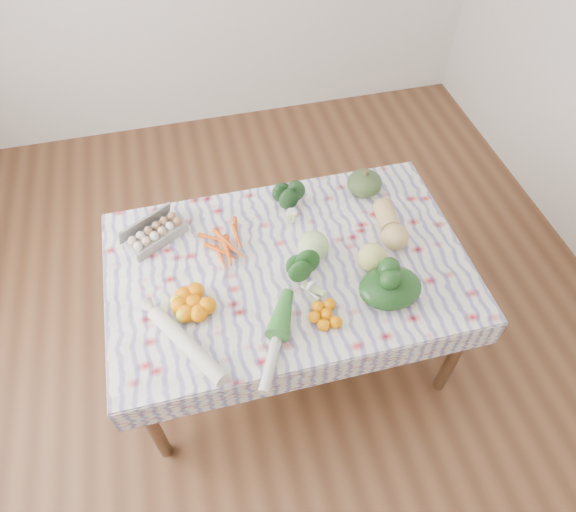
% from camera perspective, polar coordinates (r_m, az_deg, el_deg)
% --- Properties ---
extents(ground, '(4.50, 4.50, 0.00)m').
position_cam_1_polar(ground, '(3.01, 0.00, -9.85)').
color(ground, '#55321D').
rests_on(ground, ground).
extents(dining_table, '(1.60, 1.00, 0.75)m').
position_cam_1_polar(dining_table, '(2.44, 0.00, -2.09)').
color(dining_table, brown).
rests_on(dining_table, ground).
extents(tablecloth, '(1.66, 1.06, 0.01)m').
position_cam_1_polar(tablecloth, '(2.38, 0.00, -0.97)').
color(tablecloth, white).
rests_on(tablecloth, dining_table).
extents(egg_carton, '(0.31, 0.25, 0.08)m').
position_cam_1_polar(egg_carton, '(2.51, -14.41, 2.26)').
color(egg_carton, gray).
rests_on(egg_carton, tablecloth).
extents(carrot_bunch, '(0.28, 0.27, 0.04)m').
position_cam_1_polar(carrot_bunch, '(2.43, -6.67, 1.24)').
color(carrot_bunch, '#E65411').
rests_on(carrot_bunch, tablecloth).
extents(kale_bunch, '(0.17, 0.16, 0.12)m').
position_cam_1_polar(kale_bunch, '(2.55, 0.47, 5.98)').
color(kale_bunch, '#163617').
rests_on(kale_bunch, tablecloth).
extents(kabocha_squash, '(0.23, 0.23, 0.12)m').
position_cam_1_polar(kabocha_squash, '(2.68, 8.51, 8.01)').
color(kabocha_squash, '#3E572C').
rests_on(kabocha_squash, tablecloth).
extents(cabbage, '(0.17, 0.17, 0.14)m').
position_cam_1_polar(cabbage, '(2.35, 2.82, 1.13)').
color(cabbage, '#AFD284').
rests_on(cabbage, tablecloth).
extents(butternut_squash, '(0.15, 0.29, 0.13)m').
position_cam_1_polar(butternut_squash, '(2.49, 11.35, 3.52)').
color(butternut_squash, tan).
rests_on(butternut_squash, tablecloth).
extents(orange_cluster, '(0.32, 0.32, 0.08)m').
position_cam_1_polar(orange_cluster, '(2.23, -10.43, -5.09)').
color(orange_cluster, '#FE8300').
rests_on(orange_cluster, tablecloth).
extents(broccoli, '(0.21, 0.21, 0.11)m').
position_cam_1_polar(broccoli, '(2.26, 1.70, -2.39)').
color(broccoli, '#184818').
rests_on(broccoli, tablecloth).
extents(mandarin_cluster, '(0.18, 0.18, 0.06)m').
position_cam_1_polar(mandarin_cluster, '(2.19, 4.33, -6.43)').
color(mandarin_cluster, orange).
rests_on(mandarin_cluster, tablecloth).
extents(grapefruit, '(0.14, 0.14, 0.13)m').
position_cam_1_polar(grapefruit, '(2.34, 9.30, -0.14)').
color(grapefruit, '#CDD067').
rests_on(grapefruit, tablecloth).
extents(spinach_bag, '(0.33, 0.29, 0.12)m').
position_cam_1_polar(spinach_bag, '(2.26, 11.28, -3.48)').
color(spinach_bag, '#133312').
rests_on(spinach_bag, tablecloth).
extents(daikon, '(0.30, 0.43, 0.07)m').
position_cam_1_polar(daikon, '(2.14, -11.12, -9.66)').
color(daikon, silver).
rests_on(daikon, tablecloth).
extents(leek, '(0.24, 0.42, 0.05)m').
position_cam_1_polar(leek, '(2.12, -1.32, -9.51)').
color(leek, beige).
rests_on(leek, tablecloth).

